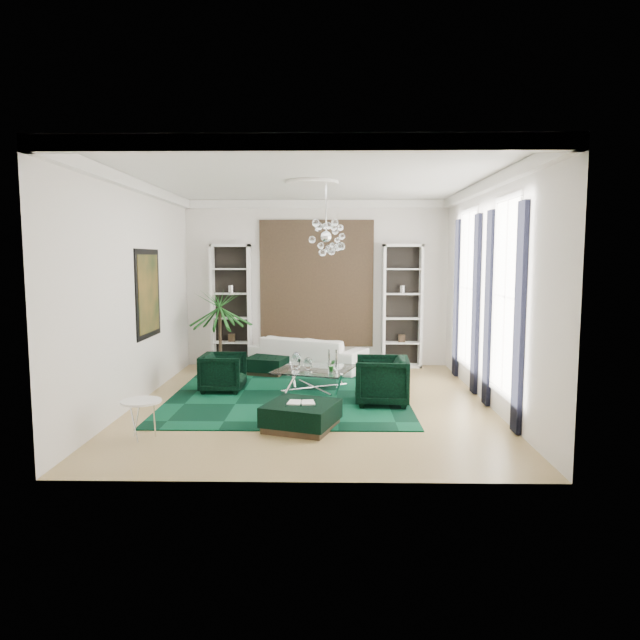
{
  "coord_description": "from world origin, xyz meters",
  "views": [
    {
      "loc": [
        0.31,
        -9.62,
        2.5
      ],
      "look_at": [
        0.13,
        0.5,
        1.39
      ],
      "focal_mm": 32.0,
      "sensor_mm": 36.0,
      "label": 1
    }
  ],
  "objects_px": {
    "sofa": "(308,353)",
    "palm": "(220,319)",
    "ottoman_front": "(301,416)",
    "armchair_left": "(223,372)",
    "armchair_right": "(382,381)",
    "coffee_table": "(314,380)",
    "side_table": "(142,420)",
    "ottoman_side": "(268,365)"
  },
  "relations": [
    {
      "from": "armchair_right",
      "to": "side_table",
      "type": "distance_m",
      "value": 3.98
    },
    {
      "from": "sofa",
      "to": "palm",
      "type": "height_order",
      "value": "palm"
    },
    {
      "from": "ottoman_front",
      "to": "palm",
      "type": "xyz_separation_m",
      "value": [
        -1.97,
        4.1,
        0.97
      ]
    },
    {
      "from": "sofa",
      "to": "armchair_right",
      "type": "distance_m",
      "value": 3.32
    },
    {
      "from": "armchair_left",
      "to": "ottoman_front",
      "type": "bearing_deg",
      "value": -144.28
    },
    {
      "from": "armchair_right",
      "to": "palm",
      "type": "height_order",
      "value": "palm"
    },
    {
      "from": "sofa",
      "to": "palm",
      "type": "relative_size",
      "value": 1.09
    },
    {
      "from": "coffee_table",
      "to": "sofa",
      "type": "bearing_deg",
      "value": 95.29
    },
    {
      "from": "ottoman_side",
      "to": "palm",
      "type": "distance_m",
      "value": 1.44
    },
    {
      "from": "sofa",
      "to": "coffee_table",
      "type": "distance_m",
      "value": 2.15
    },
    {
      "from": "ottoman_front",
      "to": "palm",
      "type": "relative_size",
      "value": 0.41
    },
    {
      "from": "armchair_left",
      "to": "palm",
      "type": "relative_size",
      "value": 0.34
    },
    {
      "from": "side_table",
      "to": "palm",
      "type": "relative_size",
      "value": 0.24
    },
    {
      "from": "sofa",
      "to": "ottoman_side",
      "type": "bearing_deg",
      "value": 54.18
    },
    {
      "from": "sofa",
      "to": "ottoman_side",
      "type": "xyz_separation_m",
      "value": [
        -0.85,
        -0.48,
        -0.19
      ]
    },
    {
      "from": "armchair_right",
      "to": "ottoman_front",
      "type": "distance_m",
      "value": 1.93
    },
    {
      "from": "sofa",
      "to": "ottoman_front",
      "type": "height_order",
      "value": "sofa"
    },
    {
      "from": "palm",
      "to": "ottoman_front",
      "type": "bearing_deg",
      "value": -64.33
    },
    {
      "from": "armchair_right",
      "to": "coffee_table",
      "type": "height_order",
      "value": "armchair_right"
    },
    {
      "from": "ottoman_front",
      "to": "ottoman_side",
      "type": "bearing_deg",
      "value": 103.1
    },
    {
      "from": "ottoman_side",
      "to": "ottoman_front",
      "type": "distance_m",
      "value": 4.07
    },
    {
      "from": "sofa",
      "to": "armchair_right",
      "type": "xyz_separation_m",
      "value": [
        1.37,
        -3.02,
        0.04
      ]
    },
    {
      "from": "coffee_table",
      "to": "palm",
      "type": "distance_m",
      "value": 2.93
    },
    {
      "from": "sofa",
      "to": "ottoman_front",
      "type": "bearing_deg",
      "value": 115.82
    },
    {
      "from": "armchair_right",
      "to": "ottoman_front",
      "type": "relative_size",
      "value": 0.94
    },
    {
      "from": "sofa",
      "to": "side_table",
      "type": "relative_size",
      "value": 4.62
    },
    {
      "from": "ottoman_front",
      "to": "armchair_left",
      "type": "bearing_deg",
      "value": 124.34
    },
    {
      "from": "sofa",
      "to": "armchair_right",
      "type": "bearing_deg",
      "value": 139.26
    },
    {
      "from": "sofa",
      "to": "coffee_table",
      "type": "relative_size",
      "value": 1.95
    },
    {
      "from": "ottoman_side",
      "to": "palm",
      "type": "height_order",
      "value": "palm"
    },
    {
      "from": "armchair_left",
      "to": "ottoman_front",
      "type": "xyz_separation_m",
      "value": [
        1.58,
        -2.31,
        -0.17
      ]
    },
    {
      "from": "coffee_table",
      "to": "ottoman_front",
      "type": "xyz_separation_m",
      "value": [
        -0.13,
        -2.3,
        -0.03
      ]
    },
    {
      "from": "sofa",
      "to": "ottoman_front",
      "type": "relative_size",
      "value": 2.64
    },
    {
      "from": "coffee_table",
      "to": "palm",
      "type": "height_order",
      "value": "palm"
    },
    {
      "from": "sofa",
      "to": "armchair_right",
      "type": "height_order",
      "value": "armchair_right"
    },
    {
      "from": "coffee_table",
      "to": "ottoman_side",
      "type": "distance_m",
      "value": 1.97
    },
    {
      "from": "ottoman_side",
      "to": "palm",
      "type": "xyz_separation_m",
      "value": [
        -1.05,
        0.14,
        0.98
      ]
    },
    {
      "from": "coffee_table",
      "to": "palm",
      "type": "xyz_separation_m",
      "value": [
        -2.1,
        1.81,
        0.94
      ]
    },
    {
      "from": "side_table",
      "to": "sofa",
      "type": "bearing_deg",
      "value": 66.86
    },
    {
      "from": "armchair_right",
      "to": "sofa",
      "type": "bearing_deg",
      "value": -151.35
    },
    {
      "from": "sofa",
      "to": "side_table",
      "type": "bearing_deg",
      "value": 91.8
    },
    {
      "from": "ottoman_side",
      "to": "side_table",
      "type": "distance_m",
      "value": 4.64
    }
  ]
}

